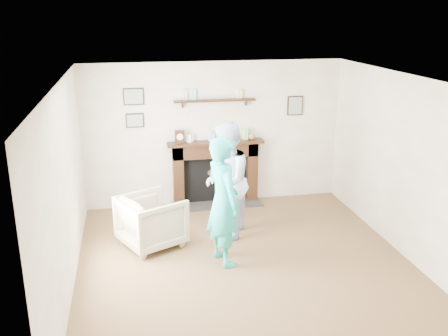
{
  "coord_description": "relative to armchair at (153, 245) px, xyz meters",
  "views": [
    {
      "loc": [
        -1.46,
        -5.83,
        3.31
      ],
      "look_at": [
        -0.14,
        0.9,
        1.13
      ],
      "focal_mm": 40.0,
      "sensor_mm": 36.0,
      "label": 1
    }
  ],
  "objects": [
    {
      "name": "ground",
      "position": [
        1.21,
        -0.93,
        0.0
      ],
      "size": [
        5.0,
        5.0,
        0.0
      ],
      "primitive_type": "plane",
      "color": "brown",
      "rests_on": "ground"
    },
    {
      "name": "man",
      "position": [
        1.12,
        0.07,
        0.0
      ],
      "size": [
        0.96,
        1.06,
        1.78
      ],
      "primitive_type": "imported",
      "rotation": [
        0.0,
        0.0,
        -1.97
      ],
      "color": "#B1BCDD",
      "rests_on": "ground"
    },
    {
      "name": "room_shell",
      "position": [
        1.21,
        -0.24,
        1.62
      ],
      "size": [
        4.54,
        5.02,
        2.52
      ],
      "color": "beige",
      "rests_on": "ground"
    },
    {
      "name": "armchair",
      "position": [
        0.0,
        0.0,
        0.0
      ],
      "size": [
        1.11,
        1.1,
        0.76
      ],
      "primitive_type": "imported",
      "rotation": [
        0.0,
        0.0,
        2.02
      ],
      "color": "#C6B093",
      "rests_on": "ground"
    },
    {
      "name": "pedestal_table",
      "position": [
        1.09,
        0.56,
        0.63
      ],
      "size": [
        0.32,
        0.32,
        1.02
      ],
      "color": "black",
      "rests_on": "ground"
    },
    {
      "name": "woman",
      "position": [
        0.93,
        -0.7,
        0.0
      ],
      "size": [
        0.6,
        0.74,
        1.77
      ],
      "primitive_type": "imported",
      "rotation": [
        0.0,
        0.0,
        1.87
      ],
      "color": "#20A7B8",
      "rests_on": "ground"
    }
  ]
}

